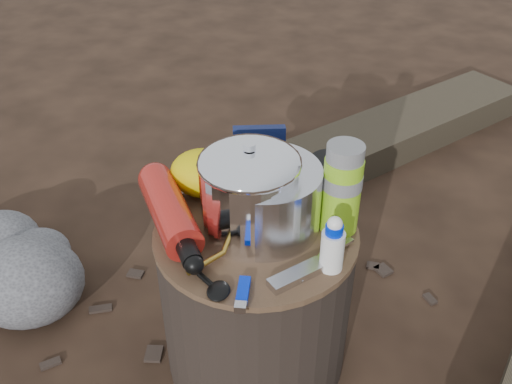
% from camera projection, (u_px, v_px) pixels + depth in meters
% --- Properties ---
extents(ground, '(60.00, 60.00, 0.00)m').
position_uv_depth(ground, '(256.00, 353.00, 1.39)').
color(ground, '#2F2016').
rests_on(ground, ground).
extents(stump, '(0.41, 0.41, 0.38)m').
position_uv_depth(stump, '(256.00, 298.00, 1.28)').
color(stump, black).
rests_on(stump, ground).
extents(log_small, '(1.10, 1.11, 0.11)m').
position_uv_depth(log_small, '(384.00, 137.00, 2.13)').
color(log_small, '#362E22').
rests_on(log_small, ground).
extents(foil_windscreen, '(0.23, 0.23, 0.14)m').
position_uv_depth(foil_windscreen, '(264.00, 199.00, 1.14)').
color(foil_windscreen, silver).
rests_on(foil_windscreen, stump).
extents(camping_pot, '(0.19, 0.19, 0.19)m').
position_uv_depth(camping_pot, '(250.00, 192.00, 1.11)').
color(camping_pot, white).
rests_on(camping_pot, stump).
extents(fuel_bottle, '(0.23, 0.31, 0.08)m').
position_uv_depth(fuel_bottle, '(169.00, 210.00, 1.16)').
color(fuel_bottle, red).
rests_on(fuel_bottle, stump).
extents(thermos, '(0.08, 0.08, 0.19)m').
position_uv_depth(thermos, '(342.00, 189.00, 1.12)').
color(thermos, '#8ACA1D').
rests_on(thermos, stump).
extents(travel_mug, '(0.08, 0.08, 0.11)m').
position_uv_depth(travel_mug, '(328.00, 183.00, 1.21)').
color(travel_mug, black).
rests_on(travel_mug, stump).
extents(stuff_sack, '(0.15, 0.12, 0.10)m').
position_uv_depth(stuff_sack, '(205.00, 173.00, 1.25)').
color(stuff_sack, '#E1C906').
rests_on(stuff_sack, stump).
extents(food_pouch, '(0.12, 0.05, 0.14)m').
position_uv_depth(food_pouch, '(259.00, 158.00, 1.26)').
color(food_pouch, '#0D1749').
rests_on(food_pouch, stump).
extents(lighter, '(0.03, 0.08, 0.01)m').
position_uv_depth(lighter, '(243.00, 290.00, 1.02)').
color(lighter, '#0023DB').
rests_on(lighter, stump).
extents(multitool, '(0.11, 0.10, 0.02)m').
position_uv_depth(multitool, '(297.00, 275.00, 1.05)').
color(multitool, silver).
rests_on(multitool, stump).
extents(pot_grabber, '(0.11, 0.14, 0.01)m').
position_uv_depth(pot_grabber, '(319.00, 258.00, 1.09)').
color(pot_grabber, silver).
rests_on(pot_grabber, stump).
extents(spork, '(0.15, 0.13, 0.01)m').
position_uv_depth(spork, '(193.00, 268.00, 1.07)').
color(spork, black).
rests_on(spork, stump).
extents(squeeze_bottle, '(0.04, 0.04, 0.10)m').
position_uv_depth(squeeze_bottle, '(333.00, 246.00, 1.05)').
color(squeeze_bottle, white).
rests_on(squeeze_bottle, stump).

